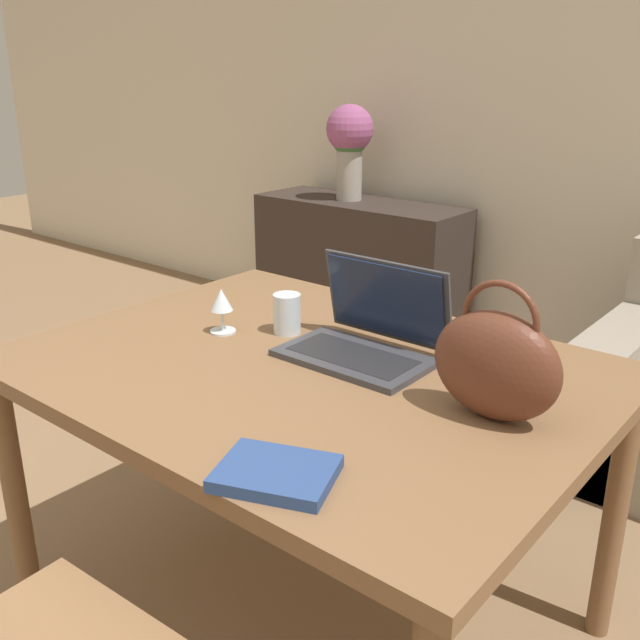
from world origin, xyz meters
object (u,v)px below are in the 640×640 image
laptop (369,330)px  wine_glass (222,304)px  drinking_glass (287,314)px  handbag (496,364)px  flower_vase (350,140)px

laptop → wine_glass: 0.41m
drinking_glass → handbag: bearing=-8.7°
laptop → drinking_glass: (-0.26, -0.02, -0.01)m
laptop → flower_vase: flower_vase is taller
laptop → wine_glass: (-0.39, -0.13, 0.02)m
drinking_glass → handbag: (0.65, -0.10, 0.06)m
handbag → wine_glass: bearing=-179.4°
drinking_glass → wine_glass: 0.18m
drinking_glass → wine_glass: size_ratio=0.88×
laptop → wine_glass: bearing=-161.6°
laptop → drinking_glass: bearing=-175.1°
drinking_glass → handbag: size_ratio=0.37×
wine_glass → handbag: 0.79m
laptop → drinking_glass: size_ratio=3.38×
wine_glass → flower_vase: (-0.93, 1.79, 0.24)m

